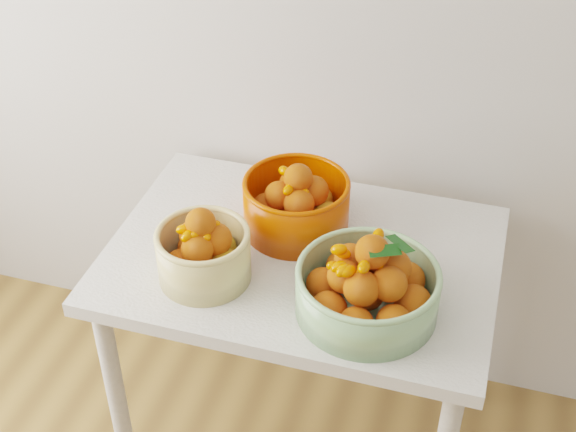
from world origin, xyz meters
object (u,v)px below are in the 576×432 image
table (302,280)px  bowl_cream (204,252)px  bowl_green (368,287)px  bowl_orange (297,204)px

table → bowl_cream: bearing=-143.0°
bowl_green → bowl_orange: (-0.25, 0.26, 0.01)m
table → bowl_green: size_ratio=2.49×
bowl_cream → bowl_green: (0.41, -0.01, -0.00)m
table → bowl_green: bearing=-38.7°
bowl_cream → bowl_orange: bowl_orange is taller
table → bowl_cream: bowl_cream is taller
bowl_cream → bowl_green: bowl_green is taller
bowl_cream → bowl_orange: bearing=57.2°
bowl_green → table: bearing=141.3°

